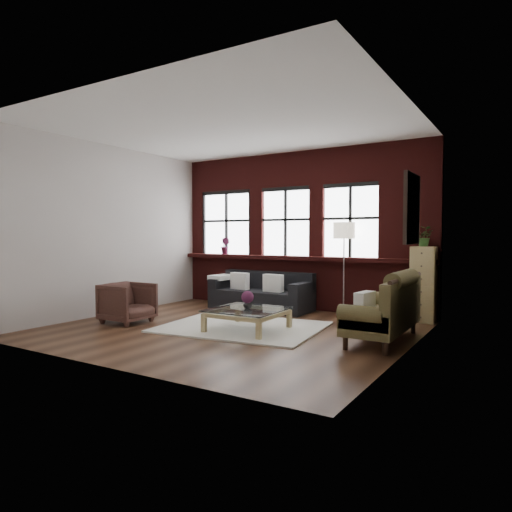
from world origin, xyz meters
The scene contains 26 objects.
floor centered at (0.00, 0.00, 0.00)m, with size 5.50×5.50×0.00m, color #392114.
ceiling centered at (0.00, 0.00, 3.20)m, with size 5.50×5.50×0.00m, color white.
wall_back centered at (0.00, 2.50, 1.60)m, with size 5.50×5.50×0.00m, color beige.
wall_front centered at (0.00, -2.50, 1.60)m, with size 5.50×5.50×0.00m, color beige.
wall_left centered at (-2.75, 0.00, 1.60)m, with size 5.00×5.00×0.00m, color beige.
wall_right centered at (2.75, 0.00, 1.60)m, with size 5.00×5.00×0.00m, color beige.
brick_backwall centered at (0.00, 2.44, 1.60)m, with size 5.50×0.12×3.20m, color #451110, non-canonical shape.
sill_ledge centered at (0.00, 2.35, 1.04)m, with size 5.50×0.30×0.08m, color #451110.
window_left centered at (-1.80, 2.45, 1.75)m, with size 1.38×0.10×1.50m, color black, non-canonical shape.
window_mid centered at (-0.30, 2.45, 1.75)m, with size 1.38×0.10×1.50m, color black, non-canonical shape.
window_right centered at (1.10, 2.45, 1.75)m, with size 1.38×0.10×1.50m, color black, non-canonical shape.
wall_poster centered at (2.72, 0.30, 1.85)m, with size 0.05×0.74×0.94m, color black, non-canonical shape.
shag_rug centered at (0.10, 0.17, 0.01)m, with size 2.50×1.96×0.03m, color beige.
dark_sofa centered at (-0.58, 1.90, 0.37)m, with size 2.06×0.84×0.75m, color black, non-canonical shape.
pillow_a centered at (-1.03, 1.80, 0.56)m, with size 0.40×0.14×0.34m, color white.
pillow_b centered at (-0.24, 1.80, 0.56)m, with size 0.40×0.14×0.34m, color white.
vintage_settee centered at (2.30, 0.44, 0.47)m, with size 0.78×1.76×0.94m, color #4E4624, non-canonical shape.
pillow_settee centered at (2.22, -0.10, 0.58)m, with size 0.14×0.38×0.34m, color white.
armchair centered at (-1.81, -0.50, 0.34)m, with size 0.73×0.76×0.69m, color #3F261F.
coffee_table centered at (0.32, -0.01, 0.17)m, with size 1.09×1.09×0.37m, color tan, non-canonical shape.
vase centered at (0.32, -0.01, 0.43)m, with size 0.14×0.14×0.14m, color #B2B2B2.
flowers centered at (0.32, -0.01, 0.54)m, with size 0.19×0.19×0.19m, color #581E40.
drawer_chest centered at (2.50, 2.24, 0.65)m, with size 0.40×0.40×1.31m, color tan.
potted_plant_top centered at (2.50, 2.24, 1.48)m, with size 0.31×0.27×0.35m, color #2D5923.
floor_lamp centered at (1.09, 2.13, 0.95)m, with size 0.40×0.40×1.89m, color #A5A5A8, non-canonical shape.
sill_plant centered at (-1.76, 2.32, 1.27)m, with size 0.21×0.17×0.37m, color #581E40.
Camera 1 is at (4.13, -5.96, 1.50)m, focal length 32.00 mm.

